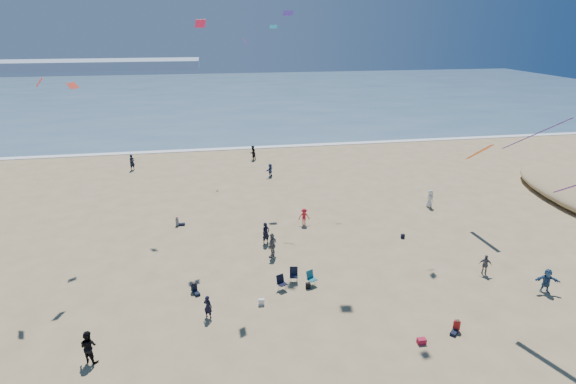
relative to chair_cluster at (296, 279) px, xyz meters
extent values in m
cube|color=#476B84|center=(-2.88, 85.03, -0.47)|extent=(220.00, 100.00, 0.06)
cube|color=white|center=(-2.88, 35.03, -0.46)|extent=(220.00, 1.20, 0.08)
cube|color=#7A8EA8|center=(-62.88, 160.03, 1.10)|extent=(110.00, 20.00, 3.20)
imported|color=slate|center=(-0.97, 4.08, 0.46)|extent=(1.03, 1.18, 1.91)
imported|color=#2C507B|center=(15.43, -3.38, 0.30)|extent=(1.57, 0.93, 1.61)
imported|color=black|center=(-14.07, 27.51, 0.42)|extent=(0.79, 0.77, 1.84)
imported|color=black|center=(-11.51, -5.03, 0.39)|extent=(1.08, 1.00, 1.78)
imported|color=silver|center=(14.72, 11.05, 0.34)|extent=(0.63, 0.88, 1.68)
imported|color=slate|center=(12.87, -0.77, 0.22)|extent=(0.91, 0.71, 1.44)
imported|color=black|center=(-1.16, 6.26, 0.38)|extent=(0.77, 0.68, 1.76)
imported|color=black|center=(0.10, 29.26, 0.41)|extent=(1.12, 1.11, 1.83)
imported|color=black|center=(-5.63, -2.42, 0.23)|extent=(0.63, 0.57, 1.45)
imported|color=red|center=(2.45, 9.21, 0.23)|extent=(1.00, 0.63, 1.47)
imported|color=navy|center=(1.37, 22.43, 0.24)|extent=(1.15, 1.38, 1.48)
cube|color=silver|center=(-2.47, -1.71, -0.30)|extent=(0.35, 0.20, 0.40)
cube|color=black|center=(0.71, -0.42, -0.31)|extent=(0.30, 0.22, 0.38)
cube|color=#AE1833|center=(5.52, -6.67, -0.35)|extent=(0.45, 0.30, 0.30)
cube|color=black|center=(9.66, 5.36, -0.33)|extent=(0.28, 0.18, 0.34)
cube|color=#FF3017|center=(-14.64, 4.43, 12.24)|extent=(0.64, 0.90, 0.47)
cube|color=#1398D8|center=(1.29, 18.08, 15.22)|extent=(0.71, 0.41, 0.29)
cube|color=#5B299E|center=(-2.47, 3.72, 14.44)|extent=(0.37, 0.80, 0.37)
cube|color=red|center=(-13.16, 5.67, 11.85)|extent=(0.57, 0.90, 0.36)
cube|color=#D11748|center=(-5.12, 9.86, 15.48)|extent=(0.81, 0.56, 0.55)
cube|color=#5734A5|center=(2.05, 14.76, 16.30)|extent=(0.88, 0.62, 0.43)
cube|color=#552492|center=(12.16, -3.91, 9.97)|extent=(0.35, 3.14, 2.21)
cube|color=#FF5C1A|center=(16.29, 6.98, 5.81)|extent=(0.35, 2.64, 1.87)
camera|label=1|loc=(-4.85, -24.69, 15.45)|focal=28.00mm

